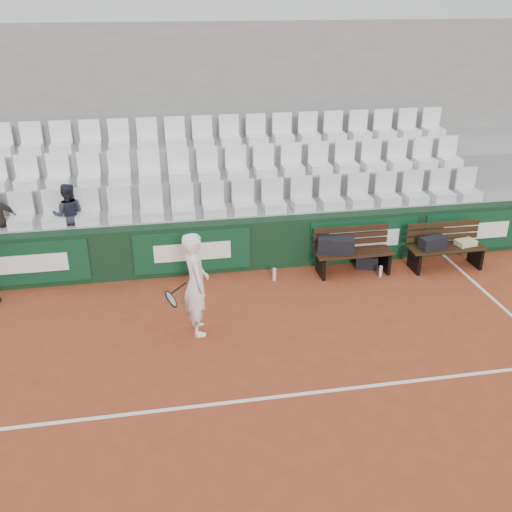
{
  "coord_description": "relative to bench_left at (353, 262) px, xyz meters",
  "views": [
    {
      "loc": [
        -0.74,
        -6.04,
        5.02
      ],
      "look_at": [
        0.77,
        2.4,
        1.0
      ],
      "focal_mm": 40.0,
      "sensor_mm": 36.0,
      "label": 1
    }
  ],
  "objects": [
    {
      "name": "ground",
      "position": [
        -2.87,
        -3.42,
        -0.23
      ],
      "size": [
        80.0,
        80.0,
        0.0
      ],
      "primitive_type": "plane",
      "color": "#933E21",
      "rests_on": "ground"
    },
    {
      "name": "court_baseline",
      "position": [
        -2.87,
        -3.42,
        -0.22
      ],
      "size": [
        18.0,
        0.06,
        0.01
      ],
      "primitive_type": "cube",
      "color": "white",
      "rests_on": "ground"
    },
    {
      "name": "back_barrier",
      "position": [
        -2.8,
        0.57,
        0.28
      ],
      "size": [
        18.0,
        0.34,
        1.0
      ],
      "color": "black",
      "rests_on": "ground"
    },
    {
      "name": "grandstand_tier_front",
      "position": [
        -2.87,
        1.21,
        0.28
      ],
      "size": [
        18.0,
        0.95,
        1.0
      ],
      "primitive_type": "cube",
      "color": "#989996",
      "rests_on": "ground"
    },
    {
      "name": "grandstand_tier_mid",
      "position": [
        -2.87,
        2.16,
        0.5
      ],
      "size": [
        18.0,
        0.95,
        1.45
      ],
      "primitive_type": "cube",
      "color": "gray",
      "rests_on": "ground"
    },
    {
      "name": "grandstand_tier_back",
      "position": [
        -2.87,
        3.11,
        0.72
      ],
      "size": [
        18.0,
        0.95,
        1.9
      ],
      "primitive_type": "cube",
      "color": "#979795",
      "rests_on": "ground"
    },
    {
      "name": "grandstand_rear_wall",
      "position": [
        -2.87,
        3.73,
        1.98
      ],
      "size": [
        18.0,
        0.3,
        4.4
      ],
      "primitive_type": "cube",
      "color": "gray",
      "rests_on": "ground"
    },
    {
      "name": "seat_row_front",
      "position": [
        -2.87,
        1.03,
        1.09
      ],
      "size": [
        11.9,
        0.44,
        0.63
      ],
      "primitive_type": "cube",
      "color": "silver",
      "rests_on": "grandstand_tier_front"
    },
    {
      "name": "seat_row_mid",
      "position": [
        -2.87,
        1.98,
        1.54
      ],
      "size": [
        11.9,
        0.44,
        0.63
      ],
      "primitive_type": "cube",
      "color": "white",
      "rests_on": "grandstand_tier_mid"
    },
    {
      "name": "seat_row_back",
      "position": [
        -2.87,
        2.93,
        1.99
      ],
      "size": [
        11.9,
        0.44,
        0.63
      ],
      "primitive_type": "cube",
      "color": "white",
      "rests_on": "grandstand_tier_back"
    },
    {
      "name": "bench_left",
      "position": [
        0.0,
        0.0,
        0.0
      ],
      "size": [
        1.5,
        0.56,
        0.45
      ],
      "primitive_type": "cube",
      "color": "#311A0E",
      "rests_on": "ground"
    },
    {
      "name": "bench_right",
      "position": [
        1.86,
        -0.11,
        0.0
      ],
      "size": [
        1.5,
        0.56,
        0.45
      ],
      "primitive_type": "cube",
      "color": "black",
      "rests_on": "ground"
    },
    {
      "name": "sports_bag_left",
      "position": [
        -0.35,
        0.05,
        0.37
      ],
      "size": [
        0.75,
        0.5,
        0.3
      ],
      "primitive_type": "cube",
      "rotation": [
        0.0,
        0.0,
        -0.32
      ],
      "color": "black",
      "rests_on": "bench_left"
    },
    {
      "name": "sports_bag_right",
      "position": [
        1.55,
        -0.12,
        0.34
      ],
      "size": [
        0.56,
        0.35,
        0.24
      ],
      "primitive_type": "cube",
      "rotation": [
        0.0,
        0.0,
        0.23
      ],
      "color": "black",
      "rests_on": "bench_right"
    },
    {
      "name": "towel",
      "position": [
        2.27,
        -0.08,
        0.28
      ],
      "size": [
        0.41,
        0.33,
        0.1
      ],
      "primitive_type": "cube",
      "rotation": [
        0.0,
        0.0,
        0.17
      ],
      "color": "#CABE82",
      "rests_on": "bench_right"
    },
    {
      "name": "sports_bag_ground",
      "position": [
        0.35,
        0.17,
        -0.1
      ],
      "size": [
        0.49,
        0.38,
        0.26
      ],
      "primitive_type": "cube",
      "rotation": [
        0.0,
        0.0,
        -0.33
      ],
      "color": "black",
      "rests_on": "ground"
    },
    {
      "name": "water_bottle_near",
      "position": [
        -1.57,
        -0.04,
        -0.1
      ],
      "size": [
        0.07,
        0.07,
        0.24
      ],
      "primitive_type": "cylinder",
      "color": "silver",
      "rests_on": "ground"
    },
    {
      "name": "water_bottle_far",
      "position": [
        0.48,
        -0.25,
        -0.11
      ],
      "size": [
        0.06,
        0.06,
        0.22
      ],
      "primitive_type": "cylinder",
      "color": "silver",
      "rests_on": "ground"
    },
    {
      "name": "tennis_player",
      "position": [
        -3.15,
        -1.56,
        0.63
      ],
      "size": [
        0.74,
        0.67,
        1.71
      ],
      "color": "white",
      "rests_on": "ground"
    },
    {
      "name": "spectator_c",
      "position": [
        -5.32,
        1.08,
        1.39
      ],
      "size": [
        0.6,
        0.46,
        1.22
      ],
      "primitive_type": "imported",
      "rotation": [
        0.0,
        0.0,
        3.14
      ],
      "color": "#202431",
      "rests_on": "grandstand_tier_front"
    }
  ]
}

